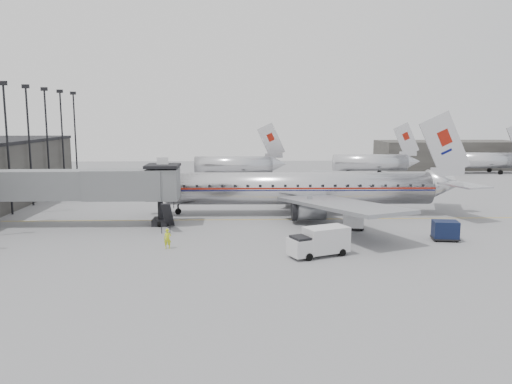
% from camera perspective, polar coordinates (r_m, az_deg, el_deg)
% --- Properties ---
extents(ground, '(160.00, 160.00, 0.00)m').
position_cam_1_polar(ground, '(49.40, -0.70, -4.58)').
color(ground, slate).
rests_on(ground, ground).
extents(hangar, '(30.00, 12.00, 6.00)m').
position_cam_1_polar(hangar, '(117.79, 21.09, 4.00)').
color(hangar, '#34322F').
rests_on(hangar, ground).
extents(apron_line, '(60.00, 0.15, 0.01)m').
position_cam_1_polar(apron_line, '(55.40, 2.26, -3.14)').
color(apron_line, gold).
rests_on(apron_line, ground).
extents(jet_bridge, '(21.00, 6.20, 7.10)m').
position_cam_1_polar(jet_bridge, '(54.51, -18.60, 0.68)').
color(jet_bridge, slate).
rests_on(jet_bridge, ground).
extents(floodlight_masts, '(0.90, 42.25, 15.25)m').
position_cam_1_polar(floodlight_masts, '(66.62, -25.48, 5.27)').
color(floodlight_masts, black).
rests_on(floodlight_masts, ground).
extents(distant_aircraft_near, '(16.39, 3.20, 10.26)m').
position_cam_1_polar(distant_aircraft_near, '(90.49, -2.45, 3.18)').
color(distant_aircraft_near, silver).
rests_on(distant_aircraft_near, ground).
extents(distant_aircraft_mid, '(16.39, 3.20, 10.26)m').
position_cam_1_polar(distant_aircraft_mid, '(97.80, 13.01, 3.37)').
color(distant_aircraft_mid, silver).
rests_on(distant_aircraft_mid, ground).
extents(distant_aircraft_far, '(16.39, 3.20, 10.26)m').
position_cam_1_polar(distant_aircraft_far, '(110.10, 24.64, 3.37)').
color(distant_aircraft_far, silver).
rests_on(distant_aircraft_far, ground).
extents(airliner, '(38.01, 35.23, 12.02)m').
position_cam_1_polar(airliner, '(58.19, 5.76, 0.41)').
color(airliner, silver).
rests_on(airliner, ground).
extents(service_van, '(5.35, 3.72, 2.35)m').
position_cam_1_polar(service_van, '(41.10, 7.26, -5.60)').
color(service_van, silver).
rests_on(service_van, ground).
extents(baggage_cart_navy, '(2.56, 2.10, 1.82)m').
position_cam_1_polar(baggage_cart_navy, '(49.06, 20.82, -4.09)').
color(baggage_cart_navy, black).
rests_on(baggage_cart_navy, ground).
extents(baggage_cart_white, '(2.39, 1.99, 1.67)m').
position_cam_1_polar(baggage_cart_white, '(51.28, 11.03, -3.24)').
color(baggage_cart_white, white).
rests_on(baggage_cart_white, ground).
extents(ramp_worker, '(0.64, 0.42, 1.74)m').
position_cam_1_polar(ramp_worker, '(43.79, -10.08, -5.27)').
color(ramp_worker, '#C6D919').
rests_on(ramp_worker, ground).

